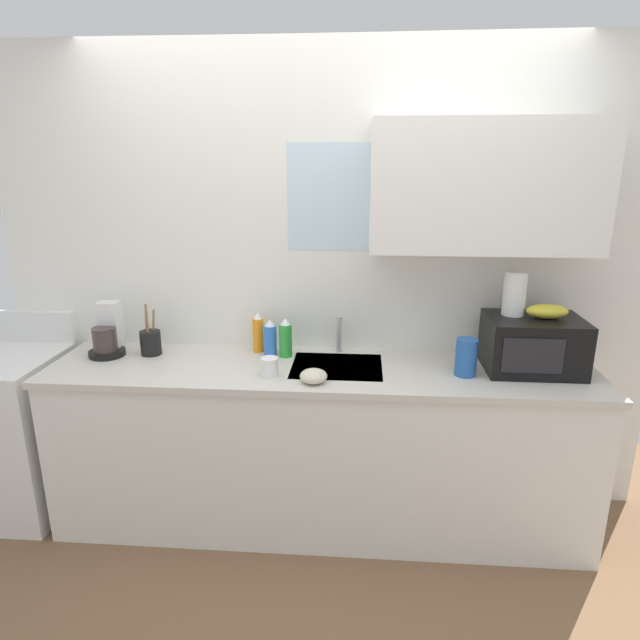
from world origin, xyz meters
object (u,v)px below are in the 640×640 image
Objects in this scene: dish_soap_bottle_orange at (258,333)px; small_bowl at (314,376)px; utensil_crock at (151,342)px; coffee_maker at (108,335)px; paper_towel_roll at (515,293)px; dish_soap_bottle_blue at (270,339)px; dish_soap_bottle_green at (286,339)px; cereal_canister at (466,357)px; mug_white at (269,367)px; stove_range at (9,432)px; microwave at (533,344)px; banana_bunch at (547,311)px.

dish_soap_bottle_orange reaches higher than small_bowl.
utensil_crock is 2.13× the size of small_bowl.
coffee_maker is 0.23m from utensil_crock.
paper_towel_roll is 1.34m from dish_soap_bottle_orange.
dish_soap_bottle_blue is 0.72× the size of utensil_crock.
cereal_canister is at bearing -12.00° from dish_soap_bottle_green.
mug_white reaches higher than small_bowl.
cereal_canister is (1.00, -0.21, -0.00)m from dish_soap_bottle_blue.
coffee_maker is at bearing -177.14° from utensil_crock.
paper_towel_roll is 1.19m from dish_soap_bottle_green.
dish_soap_bottle_green is 0.93m from cereal_canister.
cereal_canister is 0.75m from small_bowl.
stove_range is 0.80m from coffee_maker.
microwave reaches higher than cereal_canister.
microwave is 1.10m from small_bowl.
utensil_crock is at bearing 177.94° from microwave.
stove_range is at bearing -179.06° from banana_bunch.
banana_bunch is 2.05m from utensil_crock.
small_bowl is (0.91, -0.32, -0.04)m from utensil_crock.
banana_bunch is 1.08× the size of cereal_canister.
banana_bunch reaches higher than cereal_canister.
banana_bunch is 1.48m from dish_soap_bottle_orange.
banana_bunch is 1.41m from dish_soap_bottle_blue.
banana_bunch reaches higher than dish_soap_bottle_blue.
banana_bunch is 1.54× the size of small_bowl.
small_bowl is at bearing -15.12° from coffee_maker.
dish_soap_bottle_orange is 2.34× the size of mug_white.
coffee_maker is 0.88m from dish_soap_bottle_blue.
mug_white is at bearing -15.08° from coffee_maker.
dish_soap_bottle_orange is at bearing 173.73° from banana_bunch.
coffee_maker is 1.18m from small_bowl.
stove_range is 4.91× the size of paper_towel_roll.
banana_bunch reaches higher than utensil_crock.
mug_white is (0.05, -0.30, -0.05)m from dish_soap_bottle_blue.
cereal_canister is at bearing -13.67° from dish_soap_bottle_orange.
coffee_maker is 1.51× the size of cereal_canister.
dish_soap_bottle_orange is 0.58m from utensil_crock.
mug_white is at bearing 164.74° from small_bowl.
paper_towel_roll is 1.26m from mug_white.
cereal_canister reaches higher than stove_range.
banana_bunch is at bearing -1.48° from coffee_maker.
banana_bunch reaches higher than dish_soap_bottle_orange.
microwave is 1.31m from mug_white.
coffee_maker is at bearing 164.88° from small_bowl.
stove_range is at bearing -169.76° from coffee_maker.
banana_bunch reaches higher than coffee_maker.
paper_towel_roll is 0.79× the size of coffee_maker.
dish_soap_bottle_green is at bearing 117.64° from small_bowl.
coffee_maker is (-2.26, 0.06, -0.20)m from banana_bunch.
dish_soap_bottle_green is (-1.25, 0.10, -0.04)m from microwave.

